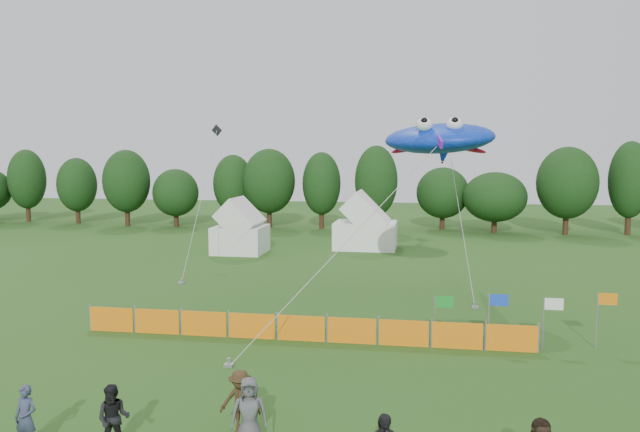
% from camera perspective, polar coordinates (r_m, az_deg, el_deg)
% --- Properties ---
extents(treeline, '(104.57, 8.78, 8.36)m').
position_cam_1_polar(treeline, '(60.01, 7.69, 2.64)').
color(treeline, '#382314').
rests_on(treeline, ground).
extents(tent_left, '(3.73, 3.73, 3.29)m').
position_cam_1_polar(tent_left, '(46.59, -7.30, -1.34)').
color(tent_left, white).
rests_on(tent_left, ground).
extents(tent_right, '(4.82, 3.85, 3.40)m').
position_cam_1_polar(tent_right, '(48.46, 4.18, -0.97)').
color(tent_right, white).
rests_on(tent_right, ground).
extents(barrier_fence, '(17.90, 0.06, 1.00)m').
position_cam_1_polar(barrier_fence, '(24.87, -1.76, -10.23)').
color(barrier_fence, orange).
rests_on(barrier_fence, ground).
extents(flag_row, '(6.73, 0.61, 2.14)m').
position_cam_1_polar(flag_row, '(25.02, 17.92, -8.35)').
color(flag_row, gray).
rests_on(flag_row, ground).
extents(spectator_a, '(0.63, 0.44, 1.64)m').
position_cam_1_polar(spectator_a, '(17.75, -25.30, -16.35)').
color(spectator_a, '#333A55').
rests_on(spectator_a, ground).
extents(spectator_b, '(0.95, 0.81, 1.69)m').
position_cam_1_polar(spectator_b, '(16.87, -18.36, -17.17)').
color(spectator_b, black).
rests_on(spectator_b, ground).
extents(spectator_c, '(1.12, 0.67, 1.69)m').
position_cam_1_polar(spectator_c, '(17.17, -7.29, -16.49)').
color(spectator_c, '#372716').
rests_on(spectator_c, ground).
extents(spectator_e, '(1.02, 0.79, 1.85)m').
position_cam_1_polar(spectator_e, '(16.23, -6.49, -17.54)').
color(spectator_e, '#4C4D51').
rests_on(spectator_e, ground).
extents(stingray_kite, '(10.96, 19.65, 9.14)m').
position_cam_1_polar(stingray_kite, '(32.37, 10.82, 6.92)').
color(stingray_kite, '#103CE9').
rests_on(stingray_kite, ground).
extents(small_kite_white, '(2.02, 8.46, 8.94)m').
position_cam_1_polar(small_kite_white, '(36.27, 12.06, 4.01)').
color(small_kite_white, silver).
rests_on(small_kite_white, ground).
extents(small_kite_dark, '(1.70, 10.18, 9.44)m').
position_cam_1_polar(small_kite_dark, '(41.28, -10.58, 2.69)').
color(small_kite_dark, black).
rests_on(small_kite_dark, ground).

